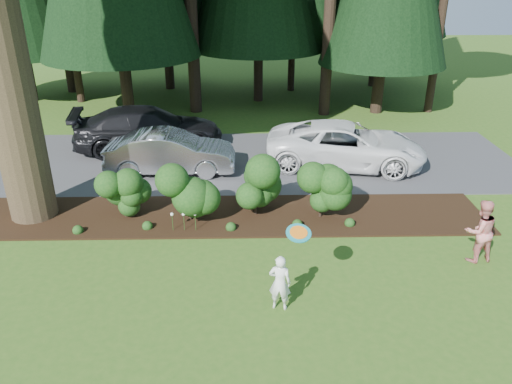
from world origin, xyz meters
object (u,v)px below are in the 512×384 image
(car_silver_wagon, at_px, (171,152))
(child, at_px, (280,283))
(car_white_suv, at_px, (346,145))
(car_dark_suv, at_px, (149,129))
(adult, at_px, (480,231))
(frisbee, at_px, (299,233))

(car_silver_wagon, xyz_separation_m, child, (3.17, -7.31, -0.11))
(car_silver_wagon, distance_m, car_white_suv, 5.96)
(car_dark_suv, bearing_deg, car_white_suv, -113.33)
(car_white_suv, distance_m, adult, 6.38)
(car_silver_wagon, height_order, car_white_suv, car_white_suv)
(car_silver_wagon, bearing_deg, car_white_suv, -85.48)
(car_white_suv, bearing_deg, car_dark_suv, 85.13)
(adult, bearing_deg, car_white_suv, -81.10)
(car_silver_wagon, bearing_deg, frisbee, -154.54)
(car_white_suv, relative_size, car_dark_suv, 0.98)
(frisbee, bearing_deg, car_white_suv, 72.68)
(car_dark_suv, xyz_separation_m, adult, (9.09, -7.87, -0.04))
(car_silver_wagon, height_order, adult, adult)
(adult, relative_size, frisbee, 3.15)
(child, distance_m, adult, 5.10)
(car_white_suv, distance_m, child, 8.26)
(car_dark_suv, height_order, frisbee, frisbee)
(car_white_suv, height_order, car_dark_suv, car_dark_suv)
(car_white_suv, bearing_deg, frisbee, 172.28)
(frisbee, bearing_deg, car_silver_wagon, 115.42)
(car_dark_suv, distance_m, frisbee, 10.75)
(car_white_suv, xyz_separation_m, adult, (2.03, -6.05, 0.01))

